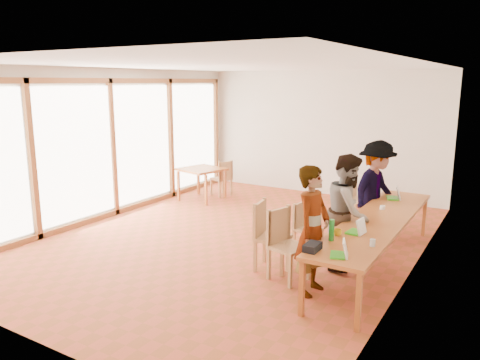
% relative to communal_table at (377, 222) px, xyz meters
% --- Properties ---
extents(ground, '(8.00, 8.00, 0.00)m').
position_rel_communal_table_xyz_m(ground, '(-2.50, 0.06, -0.70)').
color(ground, '#AF462A').
rests_on(ground, ground).
extents(wall_back, '(6.00, 0.10, 3.00)m').
position_rel_communal_table_xyz_m(wall_back, '(-2.50, 4.06, 0.80)').
color(wall_back, beige).
rests_on(wall_back, ground).
extents(wall_front, '(6.00, 0.10, 3.00)m').
position_rel_communal_table_xyz_m(wall_front, '(-2.50, -3.94, 0.80)').
color(wall_front, beige).
rests_on(wall_front, ground).
extents(wall_right, '(0.10, 8.00, 3.00)m').
position_rel_communal_table_xyz_m(wall_right, '(0.50, 0.06, 0.80)').
color(wall_right, beige).
rests_on(wall_right, ground).
extents(window_wall, '(0.10, 8.00, 3.00)m').
position_rel_communal_table_xyz_m(window_wall, '(-5.46, 0.06, 0.80)').
color(window_wall, white).
rests_on(window_wall, ground).
extents(ceiling, '(6.00, 8.00, 0.04)m').
position_rel_communal_table_xyz_m(ceiling, '(-2.50, 0.06, 2.32)').
color(ceiling, white).
rests_on(ceiling, wall_back).
extents(communal_table, '(0.80, 4.00, 0.75)m').
position_rel_communal_table_xyz_m(communal_table, '(0.00, 0.00, 0.00)').
color(communal_table, '#A15023').
rests_on(communal_table, ground).
extents(side_table, '(0.90, 0.90, 0.75)m').
position_rel_communal_table_xyz_m(side_table, '(-4.63, 2.02, -0.03)').
color(side_table, '#A15023').
rests_on(side_table, ground).
extents(chair_near, '(0.54, 0.54, 0.54)m').
position_rel_communal_table_xyz_m(chair_near, '(-1.39, -0.86, -0.08)').
color(chair_near, tan).
rests_on(chair_near, ground).
extents(chair_mid, '(0.58, 0.58, 0.53)m').
position_rel_communal_table_xyz_m(chair_mid, '(-1.02, -1.04, -0.09)').
color(chair_mid, tan).
rests_on(chair_mid, ground).
extents(chair_far, '(0.42, 0.42, 0.44)m').
position_rel_communal_table_xyz_m(chair_far, '(-1.20, 0.07, -0.20)').
color(chair_far, tan).
rests_on(chair_far, ground).
extents(chair_empty, '(0.52, 0.52, 0.51)m').
position_rel_communal_table_xyz_m(chair_empty, '(-1.01, 2.14, -0.12)').
color(chair_empty, tan).
rests_on(chair_empty, ground).
extents(chair_spare, '(0.52, 0.52, 0.46)m').
position_rel_communal_table_xyz_m(chair_spare, '(-4.39, 2.56, -0.17)').
color(chair_spare, tan).
rests_on(chair_spare, ground).
extents(person_near, '(0.44, 0.64, 1.70)m').
position_rel_communal_table_xyz_m(person_near, '(-0.50, -1.27, 0.15)').
color(person_near, gray).
rests_on(person_near, ground).
extents(person_mid, '(0.78, 0.93, 1.71)m').
position_rel_communal_table_xyz_m(person_mid, '(-0.39, -0.18, 0.15)').
color(person_mid, gray).
rests_on(person_mid, ground).
extents(person_far, '(0.92, 1.26, 1.76)m').
position_rel_communal_table_xyz_m(person_far, '(-0.38, 1.26, 0.17)').
color(person_far, gray).
rests_on(person_far, ground).
extents(laptop_near, '(0.26, 0.28, 0.20)m').
position_rel_communal_table_xyz_m(laptop_near, '(0.04, -1.71, 0.10)').
color(laptop_near, green).
rests_on(laptop_near, communal_table).
extents(laptop_mid, '(0.24, 0.27, 0.21)m').
position_rel_communal_table_xyz_m(laptop_mid, '(-0.05, -0.80, 0.10)').
color(laptop_mid, green).
rests_on(laptop_mid, communal_table).
extents(laptop_far, '(0.30, 0.32, 0.22)m').
position_rel_communal_table_xyz_m(laptop_far, '(-0.07, 1.38, 0.11)').
color(laptop_far, green).
rests_on(laptop_far, communal_table).
extents(yellow_mug, '(0.14, 0.14, 0.09)m').
position_rel_communal_table_xyz_m(yellow_mug, '(-0.25, -1.02, 0.09)').
color(yellow_mug, gold).
rests_on(yellow_mug, communal_table).
extents(green_bottle, '(0.07, 0.07, 0.28)m').
position_rel_communal_table_xyz_m(green_bottle, '(-0.25, -1.25, 0.19)').
color(green_bottle, '#197221').
rests_on(green_bottle, communal_table).
extents(clear_glass, '(0.07, 0.07, 0.09)m').
position_rel_communal_table_xyz_m(clear_glass, '(0.26, -1.18, 0.09)').
color(clear_glass, silver).
rests_on(clear_glass, communal_table).
extents(condiment_cup, '(0.08, 0.08, 0.06)m').
position_rel_communal_table_xyz_m(condiment_cup, '(-0.08, 0.59, 0.08)').
color(condiment_cup, white).
rests_on(condiment_cup, communal_table).
extents(pink_phone, '(0.05, 0.10, 0.01)m').
position_rel_communal_table_xyz_m(pink_phone, '(-0.15, 1.30, 0.05)').
color(pink_phone, '#CE3078').
rests_on(pink_phone, communal_table).
extents(black_pouch, '(0.16, 0.26, 0.09)m').
position_rel_communal_table_xyz_m(black_pouch, '(-0.32, -1.71, 0.09)').
color(black_pouch, black).
rests_on(black_pouch, communal_table).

